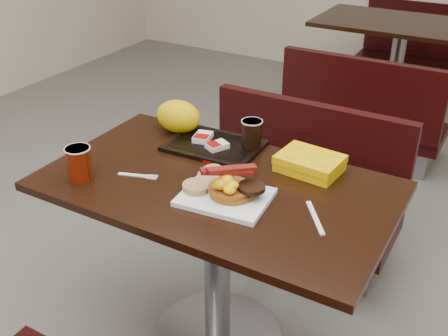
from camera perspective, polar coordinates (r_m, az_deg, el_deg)
The scene contains 23 objects.
table_near at distance 2.07m, azimuth -0.72°, elevation -10.53°, with size 1.20×0.70×0.75m, color black, non-canonical shape.
bench_near_n at distance 2.59m, azimuth 7.19°, elevation -2.16°, with size 1.00×0.46×0.72m, color black, non-canonical shape.
table_far at distance 4.26m, azimuth 17.65°, elevation 9.61°, with size 1.20×0.70×0.75m, color black, non-canonical shape.
bench_far_s at distance 3.62m, azimuth 14.87°, elevation 6.42°, with size 1.00×0.46×0.72m, color black, non-canonical shape.
bench_far_n at distance 4.92m, azimuth 19.67°, elevation 11.61°, with size 1.00×0.46×0.72m, color black, non-canonical shape.
platter at distance 1.75m, azimuth 0.14°, elevation -3.11°, with size 0.28×0.22×0.02m, color white.
pancake_stack at distance 1.74m, azimuth 0.88°, elevation -2.35°, with size 0.15×0.15×0.03m, color #9A4619.
sausage_patty at distance 1.72m, azimuth 2.95°, elevation -2.04°, with size 0.09×0.09×0.01m, color black.
scrambled_eggs at distance 1.71m, azimuth 0.24°, elevation -1.53°, with size 0.09×0.08×0.05m, color #FFCA05.
bacon_strips at distance 1.71m, azimuth 0.30°, elevation -0.30°, with size 0.17×0.08×0.01m, color #470507, non-canonical shape.
muffin_bottom at distance 1.77m, azimuth -2.96°, elevation -2.00°, with size 0.09×0.09×0.02m, color #A88058.
muffin_top at distance 1.81m, azimuth -1.34°, elevation -0.86°, with size 0.09×0.09×0.02m, color #A88058.
coffee_cup_near at distance 1.91m, azimuth -15.07°, elevation 0.49°, with size 0.08×0.08×0.12m, color #911A05.
fork at distance 1.92m, azimuth -9.68°, elevation -0.73°, with size 0.14×0.03×0.00m, color white, non-canonical shape.
knife at distance 1.69m, azimuth 9.62°, elevation -5.18°, with size 0.18×0.02×0.00m, color white.
condiment_syrup at distance 1.89m, azimuth -2.04°, elevation -0.61°, with size 0.04×0.03×0.01m, color #BB6208.
condiment_ketchup at distance 1.98m, azimuth -1.55°, elevation 0.76°, with size 0.04×0.03×0.01m, color #8C0504.
tray at distance 2.08m, azimuth -1.05°, elevation 2.39°, with size 0.35×0.25×0.02m, color black.
hashbrown_sleeve_left at distance 2.10m, azimuth -2.25°, elevation 3.29°, with size 0.06×0.08×0.02m, color silver.
hashbrown_sleeve_right at distance 2.04m, azimuth -0.73°, elevation 2.38°, with size 0.06×0.08×0.02m, color silver.
coffee_cup_far at distance 2.04m, azimuth 2.94°, elevation 3.66°, with size 0.08×0.08×0.10m, color black.
clamshell at distance 1.93m, azimuth 9.06°, elevation 0.51°, with size 0.22×0.16×0.06m, color #F1B304.
paper_bag at distance 2.20m, azimuth -4.84°, elevation 5.46°, with size 0.19×0.14×0.13m, color yellow.
Camera 1 is at (0.82, -1.37, 1.69)m, focal length 43.19 mm.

